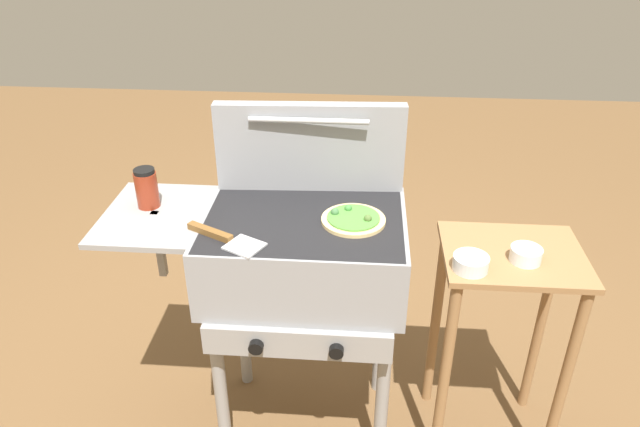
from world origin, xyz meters
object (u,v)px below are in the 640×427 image
at_px(topping_bowl_far, 526,255).
at_px(sauce_jar, 147,188).
at_px(prep_table, 502,312).
at_px(topping_bowl_near, 471,263).
at_px(pizza_veggie, 353,219).
at_px(spatula, 224,238).
at_px(grill, 300,257).

bearing_deg(topping_bowl_far, sauce_jar, 175.82).
height_order(prep_table, topping_bowl_near, topping_bowl_near).
bearing_deg(topping_bowl_far, prep_table, 116.70).
relative_size(sauce_jar, topping_bowl_far, 1.37).
height_order(prep_table, topping_bowl_far, topping_bowl_far).
relative_size(sauce_jar, prep_table, 0.16).
xyz_separation_m(pizza_veggie, topping_bowl_far, (0.53, -0.04, -0.08)).
distance_m(prep_table, topping_bowl_far, 0.26).
distance_m(spatula, prep_table, 0.96).
bearing_deg(pizza_veggie, prep_table, 0.84).
bearing_deg(grill, topping_bowl_far, -3.33).
relative_size(grill, prep_table, 1.19).
xyz_separation_m(grill, prep_table, (0.67, 0.00, -0.19)).
distance_m(spatula, topping_bowl_far, 0.91).
bearing_deg(prep_table, grill, -179.63).
bearing_deg(pizza_veggie, grill, 178.96).
relative_size(topping_bowl_near, topping_bowl_far, 1.12).
xyz_separation_m(sauce_jar, topping_bowl_near, (1.02, -0.15, -0.14)).
height_order(spatula, prep_table, spatula).
xyz_separation_m(sauce_jar, topping_bowl_far, (1.19, -0.09, -0.14)).
bearing_deg(topping_bowl_near, spatula, -176.81).
distance_m(grill, pizza_veggie, 0.23).
distance_m(sauce_jar, topping_bowl_far, 1.20).
distance_m(grill, prep_table, 0.70).
height_order(sauce_jar, topping_bowl_far, sauce_jar).
height_order(spatula, topping_bowl_near, spatula).
bearing_deg(topping_bowl_near, sauce_jar, 171.84).
distance_m(sauce_jar, spatula, 0.35).
relative_size(grill, pizza_veggie, 4.81).
distance_m(spatula, topping_bowl_near, 0.74).
bearing_deg(topping_bowl_far, pizza_veggie, 175.94).
distance_m(sauce_jar, topping_bowl_near, 1.04).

